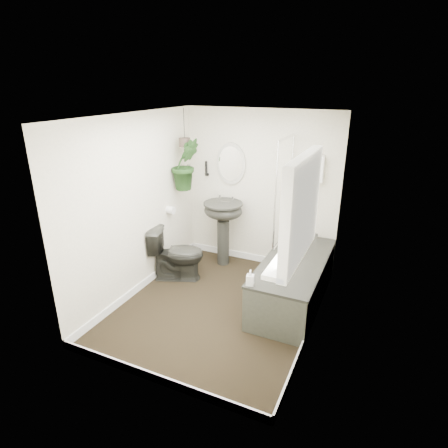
% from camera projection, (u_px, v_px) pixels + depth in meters
% --- Properties ---
extents(floor, '(2.30, 2.80, 0.02)m').
position_uv_depth(floor, '(219.00, 307.00, 4.69)').
color(floor, black).
rests_on(floor, ground).
extents(ceiling, '(2.30, 2.80, 0.02)m').
position_uv_depth(ceiling, '(218.00, 115.00, 3.86)').
color(ceiling, white).
rests_on(ceiling, ground).
extents(wall_back, '(2.30, 0.02, 2.30)m').
position_uv_depth(wall_back, '(260.00, 190.00, 5.47)').
color(wall_back, beige).
rests_on(wall_back, ground).
extents(wall_front, '(2.30, 0.02, 2.30)m').
position_uv_depth(wall_front, '(145.00, 274.00, 3.07)').
color(wall_front, beige).
rests_on(wall_front, ground).
extents(wall_left, '(0.02, 2.80, 2.30)m').
position_uv_depth(wall_left, '(136.00, 207.00, 4.72)').
color(wall_left, beige).
rests_on(wall_left, ground).
extents(wall_right, '(0.02, 2.80, 2.30)m').
position_uv_depth(wall_right, '(321.00, 236.00, 3.82)').
color(wall_right, beige).
rests_on(wall_right, ground).
extents(skirting, '(2.30, 2.80, 0.10)m').
position_uv_depth(skirting, '(219.00, 303.00, 4.66)').
color(skirting, white).
rests_on(skirting, floor).
extents(bathtub, '(0.72, 1.72, 0.58)m').
position_uv_depth(bathtub, '(293.00, 281.00, 4.69)').
color(bathtub, black).
rests_on(bathtub, floor).
extents(bath_screen, '(0.04, 0.72, 1.40)m').
position_uv_depth(bath_screen, '(283.00, 192.00, 4.88)').
color(bath_screen, silver).
rests_on(bath_screen, bathtub).
extents(shower_box, '(0.20, 0.10, 0.35)m').
position_uv_depth(shower_box, '(316.00, 169.00, 4.96)').
color(shower_box, white).
rests_on(shower_box, wall_back).
extents(oval_mirror, '(0.46, 0.03, 0.62)m').
position_uv_depth(oval_mirror, '(231.00, 164.00, 5.49)').
color(oval_mirror, '#B3AFA1').
rests_on(oval_mirror, wall_back).
extents(wall_sconce, '(0.04, 0.04, 0.22)m').
position_uv_depth(wall_sconce, '(206.00, 168.00, 5.67)').
color(wall_sconce, black).
rests_on(wall_sconce, wall_back).
extents(toilet_roll_holder, '(0.11, 0.11, 0.11)m').
position_uv_depth(toilet_roll_holder, '(171.00, 210.00, 5.38)').
color(toilet_roll_holder, white).
rests_on(toilet_roll_holder, wall_left).
extents(window_recess, '(0.08, 1.00, 0.90)m').
position_uv_depth(window_recess, '(301.00, 209.00, 3.08)').
color(window_recess, white).
rests_on(window_recess, wall_right).
extents(window_sill, '(0.18, 1.00, 0.04)m').
position_uv_depth(window_sill, '(290.00, 254.00, 3.25)').
color(window_sill, white).
rests_on(window_sill, wall_right).
extents(window_blinds, '(0.01, 0.86, 0.76)m').
position_uv_depth(window_blinds, '(296.00, 208.00, 3.09)').
color(window_blinds, white).
rests_on(window_blinds, wall_right).
extents(toilet, '(0.84, 0.66, 0.76)m').
position_uv_depth(toilet, '(177.00, 254.00, 5.23)').
color(toilet, black).
rests_on(toilet, floor).
extents(pedestal_sink, '(0.58, 0.50, 0.99)m').
position_uv_depth(pedestal_sink, '(223.00, 234.00, 5.62)').
color(pedestal_sink, black).
rests_on(pedestal_sink, floor).
extents(sill_plant, '(0.20, 0.18, 0.21)m').
position_uv_depth(sill_plant, '(292.00, 240.00, 3.21)').
color(sill_plant, black).
rests_on(sill_plant, window_sill).
extents(hanging_plant, '(0.52, 0.52, 0.74)m').
position_uv_depth(hanging_plant, '(185.00, 164.00, 5.32)').
color(hanging_plant, black).
rests_on(hanging_plant, ceiling).
extents(soap_bottle, '(0.09, 0.10, 0.18)m').
position_uv_depth(soap_bottle, '(250.00, 278.00, 4.00)').
color(soap_bottle, black).
rests_on(soap_bottle, bathtub).
extents(hanging_pot, '(0.16, 0.16, 0.12)m').
position_uv_depth(hanging_pot, '(185.00, 142.00, 5.21)').
color(hanging_pot, '#42342C').
rests_on(hanging_pot, ceiling).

